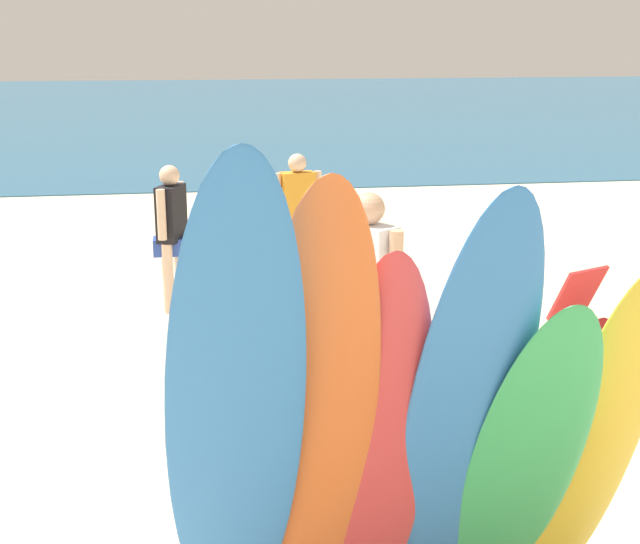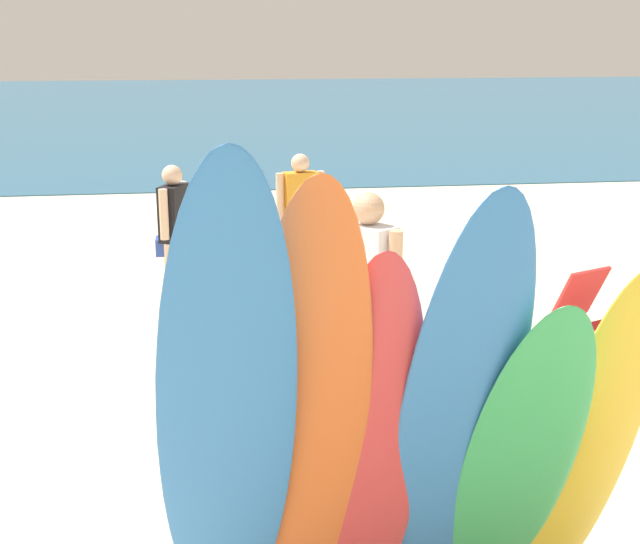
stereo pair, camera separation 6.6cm
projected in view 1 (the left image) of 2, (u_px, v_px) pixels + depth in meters
The scene contains 13 objects.
ground at pixel (238, 175), 18.11m from camera, with size 60.00×60.00×0.00m, color beige.
ocean_water at pixel (212, 105), 35.30m from camera, with size 60.00×40.00×0.02m, color #235B7F.
surfboard_rack at pixel (386, 484), 4.62m from camera, with size 2.12×0.07×0.73m.
surfboard_blue_0 at pixel (235, 439), 3.51m from camera, with size 0.56×0.06×2.78m, color #337AD1.
surfboard_orange_1 at pixel (314, 434), 3.71m from camera, with size 0.53×0.07×2.57m, color orange.
surfboard_red_2 at pixel (377, 455), 3.87m from camera, with size 0.47×0.07×2.20m, color #D13D42.
surfboard_blue_3 at pixel (461, 429), 3.81m from camera, with size 0.52×0.08×2.54m, color #337AD1.
surfboard_green_4 at pixel (523, 468), 3.98m from camera, with size 0.53×0.06×2.04m, color #38B266.
surfboard_yellow_5 at pixel (594, 447), 4.08m from camera, with size 0.46×0.08×2.07m, color yellow.
beachgoer_midbeach at pixel (298, 210), 10.00m from camera, with size 0.58×0.28×1.55m.
beachgoer_by_water at pixel (368, 290), 6.50m from camera, with size 0.46×0.57×1.75m.
beachgoer_near_rack at pixel (172, 227), 9.11m from camera, with size 0.40×0.55×1.55m.
beach_chair_blue at pixel (590, 311), 7.87m from camera, with size 0.74×0.84×0.81m.
Camera 1 is at (-0.97, -4.05, 2.87)m, focal length 48.55 mm.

